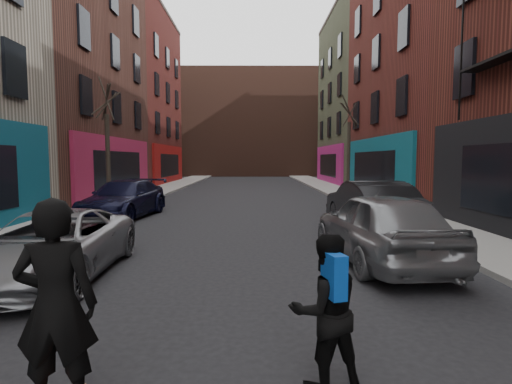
{
  "coord_description": "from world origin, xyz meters",
  "views": [
    {
      "loc": [
        0.44,
        -0.26,
        2.27
      ],
      "look_at": [
        0.49,
        7.82,
        1.6
      ],
      "focal_mm": 28.0,
      "sensor_mm": 36.0,
      "label": 1
    }
  ],
  "objects_px": {
    "parked_right_far": "(380,226)",
    "parked_left_far": "(53,245)",
    "tree_right_far": "(349,138)",
    "parked_right_end": "(370,205)",
    "pedestrian": "(325,310)",
    "parked_left_end": "(124,199)",
    "tree_left_far": "(107,134)",
    "skateboarder": "(56,306)"
  },
  "relations": [
    {
      "from": "parked_right_far",
      "to": "parked_left_far",
      "type": "bearing_deg",
      "value": 4.69
    },
    {
      "from": "tree_right_far",
      "to": "parked_left_far",
      "type": "bearing_deg",
      "value": -119.85
    },
    {
      "from": "parked_right_end",
      "to": "pedestrian",
      "type": "bearing_deg",
      "value": 67.18
    },
    {
      "from": "parked_left_end",
      "to": "parked_right_far",
      "type": "height_order",
      "value": "parked_right_far"
    },
    {
      "from": "tree_right_far",
      "to": "parked_right_far",
      "type": "xyz_separation_m",
      "value": [
        -3.0,
        -15.64,
        -2.73
      ]
    },
    {
      "from": "parked_left_far",
      "to": "pedestrian",
      "type": "xyz_separation_m",
      "value": [
        4.55,
        -3.68,
        0.14
      ]
    },
    {
      "from": "tree_left_far",
      "to": "tree_right_far",
      "type": "height_order",
      "value": "tree_right_far"
    },
    {
      "from": "parked_right_far",
      "to": "pedestrian",
      "type": "bearing_deg",
      "value": 62.11
    },
    {
      "from": "tree_left_far",
      "to": "skateboarder",
      "type": "height_order",
      "value": "tree_left_far"
    },
    {
      "from": "tree_left_far",
      "to": "parked_left_far",
      "type": "distance_m",
      "value": 11.43
    },
    {
      "from": "tree_left_far",
      "to": "tree_right_far",
      "type": "bearing_deg",
      "value": 25.82
    },
    {
      "from": "parked_left_far",
      "to": "pedestrian",
      "type": "bearing_deg",
      "value": -41.01
    },
    {
      "from": "parked_right_end",
      "to": "pedestrian",
      "type": "distance_m",
      "value": 9.35
    },
    {
      "from": "parked_left_far",
      "to": "tree_left_far",
      "type": "bearing_deg",
      "value": 102.57
    },
    {
      "from": "parked_left_far",
      "to": "parked_right_end",
      "type": "distance_m",
      "value": 9.17
    },
    {
      "from": "parked_left_end",
      "to": "parked_right_far",
      "type": "distance_m",
      "value": 10.35
    },
    {
      "from": "parked_left_end",
      "to": "parked_right_far",
      "type": "xyz_separation_m",
      "value": [
        7.8,
        -6.8,
        0.07
      ]
    },
    {
      "from": "tree_right_far",
      "to": "parked_left_far",
      "type": "height_order",
      "value": "tree_right_far"
    },
    {
      "from": "parked_right_far",
      "to": "pedestrian",
      "type": "relative_size",
      "value": 3.04
    },
    {
      "from": "tree_left_far",
      "to": "skateboarder",
      "type": "distance_m",
      "value": 15.93
    },
    {
      "from": "parked_left_far",
      "to": "parked_left_end",
      "type": "height_order",
      "value": "parked_left_end"
    },
    {
      "from": "tree_left_far",
      "to": "skateboarder",
      "type": "xyz_separation_m",
      "value": [
        4.96,
        -14.95,
        -2.35
      ]
    },
    {
      "from": "parked_right_far",
      "to": "parked_left_end",
      "type": "bearing_deg",
      "value": -45.78
    },
    {
      "from": "parked_right_end",
      "to": "skateboarder",
      "type": "bearing_deg",
      "value": 56.07
    },
    {
      "from": "tree_right_far",
      "to": "tree_left_far",
      "type": "bearing_deg",
      "value": -154.18
    },
    {
      "from": "skateboarder",
      "to": "pedestrian",
      "type": "bearing_deg",
      "value": -175.19
    },
    {
      "from": "parked_left_end",
      "to": "pedestrian",
      "type": "xyz_separation_m",
      "value": [
        5.75,
        -11.58,
        0.05
      ]
    },
    {
      "from": "tree_right_far",
      "to": "skateboarder",
      "type": "distance_m",
      "value": 22.38
    },
    {
      "from": "skateboarder",
      "to": "pedestrian",
      "type": "xyz_separation_m",
      "value": [
        2.39,
        0.54,
        -0.25
      ]
    },
    {
      "from": "tree_left_far",
      "to": "pedestrian",
      "type": "distance_m",
      "value": 16.39
    },
    {
      "from": "tree_left_far",
      "to": "parked_left_end",
      "type": "distance_m",
      "value": 4.2
    },
    {
      "from": "tree_right_far",
      "to": "parked_left_end",
      "type": "distance_m",
      "value": 14.24
    },
    {
      "from": "tree_left_far",
      "to": "skateboarder",
      "type": "relative_size",
      "value": 3.51
    },
    {
      "from": "parked_left_end",
      "to": "skateboarder",
      "type": "height_order",
      "value": "skateboarder"
    },
    {
      "from": "parked_left_far",
      "to": "parked_right_far",
      "type": "xyz_separation_m",
      "value": [
        6.6,
        1.09,
        0.16
      ]
    },
    {
      "from": "tree_left_far",
      "to": "tree_right_far",
      "type": "xyz_separation_m",
      "value": [
        12.4,
        6.0,
        0.15
      ]
    },
    {
      "from": "tree_left_far",
      "to": "parked_right_end",
      "type": "xyz_separation_m",
      "value": [
        10.37,
        -5.57,
        -2.59
      ]
    },
    {
      "from": "parked_left_far",
      "to": "skateboarder",
      "type": "bearing_deg",
      "value": -64.91
    },
    {
      "from": "tree_right_far",
      "to": "parked_right_end",
      "type": "height_order",
      "value": "tree_right_far"
    },
    {
      "from": "parked_left_far",
      "to": "parked_right_end",
      "type": "xyz_separation_m",
      "value": [
        7.58,
        5.16,
        0.16
      ]
    },
    {
      "from": "parked_left_end",
      "to": "tree_right_far",
      "type": "bearing_deg",
      "value": 46.37
    },
    {
      "from": "parked_right_end",
      "to": "skateboarder",
      "type": "height_order",
      "value": "skateboarder"
    }
  ]
}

